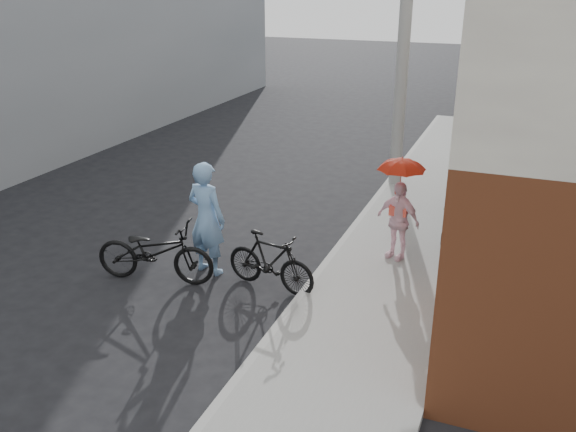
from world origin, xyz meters
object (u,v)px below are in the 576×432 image
Objects in this scene: kimono_woman at (398,220)px; officer at (207,218)px; planter at (456,238)px; utility_pole at (404,36)px; bike_right at (270,261)px; bike_left at (155,252)px.

officer is at bearing -131.78° from kimono_woman.
officer is 4.62m from planter.
kimono_woman is at bearing -77.39° from utility_pole.
bike_right is at bearing -97.56° from utility_pole.
bike_left is (-2.64, -6.21, -2.97)m from utility_pole.
bike_left is 5.45m from planter.
bike_left is 1.25× the size of bike_right.
kimono_woman reaches higher than planter.
officer is 1.40× the size of kimono_woman.
planter is (2.59, 2.66, -0.25)m from bike_right.
planter is at bearing -59.50° from utility_pole.
planter is at bearing -136.16° from officer.
kimono_woman is at bearing -69.50° from bike_left.
bike_left is 1.43× the size of kimono_woman.
utility_pole is at bearing 123.57° from kimono_woman.
bike_right is 2.40m from kimono_woman.
bike_right is at bearing -177.41° from officer.
bike_right is (1.23, -0.18, -0.50)m from officer.
bike_left reaches higher than bike_right.
planter is at bearing 68.32° from kimono_woman.
planter is (1.83, -3.10, -3.27)m from utility_pole.
bike_right is 3.73m from planter.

